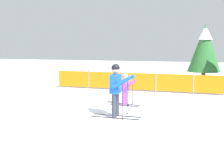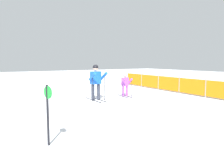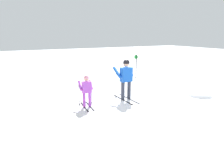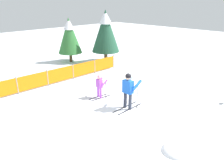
{
  "view_description": "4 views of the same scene",
  "coord_description": "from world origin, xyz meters",
  "px_view_note": "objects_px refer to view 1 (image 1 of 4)",
  "views": [
    {
      "loc": [
        2.33,
        -8.08,
        2.27
      ],
      "look_at": [
        -0.21,
        0.77,
        0.97
      ],
      "focal_mm": 45.0,
      "sensor_mm": 36.0,
      "label": 1
    },
    {
      "loc": [
        9.14,
        -4.54,
        1.87
      ],
      "look_at": [
        0.09,
        1.14,
        0.72
      ],
      "focal_mm": 35.0,
      "sensor_mm": 36.0,
      "label": 2
    },
    {
      "loc": [
        -7.41,
        4.9,
        2.73
      ],
      "look_at": [
        0.37,
        0.74,
        0.66
      ],
      "focal_mm": 35.0,
      "sensor_mm": 36.0,
      "label": 3
    },
    {
      "loc": [
        -6.77,
        -5.6,
        4.65
      ],
      "look_at": [
        0.28,
        1.47,
        0.8
      ],
      "focal_mm": 35.0,
      "sensor_mm": 36.0,
      "label": 4
    }
  ],
  "objects_px": {
    "skier_child": "(126,87)",
    "safety_fence": "(138,81)",
    "conifer_far": "(205,47)",
    "skier_adult": "(116,86)"
  },
  "relations": [
    {
      "from": "skier_adult",
      "to": "conifer_far",
      "type": "xyz_separation_m",
      "value": [
        2.89,
        8.62,
        1.11
      ]
    },
    {
      "from": "skier_adult",
      "to": "safety_fence",
      "type": "relative_size",
      "value": 0.19
    },
    {
      "from": "safety_fence",
      "to": "skier_child",
      "type": "bearing_deg",
      "value": -87.43
    },
    {
      "from": "skier_child",
      "to": "safety_fence",
      "type": "bearing_deg",
      "value": 99.68
    },
    {
      "from": "skier_child",
      "to": "conifer_far",
      "type": "relative_size",
      "value": 0.35
    },
    {
      "from": "skier_adult",
      "to": "safety_fence",
      "type": "distance_m",
      "value": 5.14
    },
    {
      "from": "conifer_far",
      "to": "skier_adult",
      "type": "bearing_deg",
      "value": -108.52
    },
    {
      "from": "skier_child",
      "to": "safety_fence",
      "type": "distance_m",
      "value": 3.33
    },
    {
      "from": "conifer_far",
      "to": "safety_fence",
      "type": "bearing_deg",
      "value": -131.96
    },
    {
      "from": "skier_child",
      "to": "safety_fence",
      "type": "relative_size",
      "value": 0.14
    }
  ]
}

